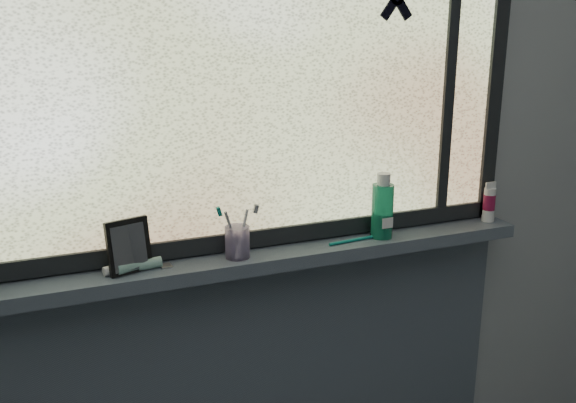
% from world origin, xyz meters
% --- Properties ---
extents(wall_back, '(3.00, 0.01, 2.50)m').
position_xyz_m(wall_back, '(0.00, 1.30, 1.25)').
color(wall_back, '#9EA3A8').
rests_on(wall_back, ground).
extents(windowsill, '(1.62, 0.14, 0.04)m').
position_xyz_m(windowsill, '(0.00, 1.23, 1.00)').
color(windowsill, '#4A5563').
rests_on(windowsill, wall_back).
extents(sill_apron, '(1.62, 0.02, 0.98)m').
position_xyz_m(sill_apron, '(0.00, 1.29, 0.49)').
color(sill_apron, '#4A5563').
rests_on(sill_apron, floor).
extents(window_pane, '(1.50, 0.01, 1.00)m').
position_xyz_m(window_pane, '(0.00, 1.28, 1.53)').
color(window_pane, silver).
rests_on(window_pane, wall_back).
extents(frame_bottom, '(1.60, 0.03, 0.05)m').
position_xyz_m(frame_bottom, '(0.00, 1.28, 1.05)').
color(frame_bottom, black).
rests_on(frame_bottom, windowsill).
extents(frame_right, '(0.05, 0.03, 1.10)m').
position_xyz_m(frame_right, '(0.78, 1.28, 1.53)').
color(frame_right, black).
rests_on(frame_right, wall_back).
extents(frame_mullion, '(0.03, 0.03, 1.00)m').
position_xyz_m(frame_mullion, '(0.60, 1.28, 1.53)').
color(frame_mullion, black).
rests_on(frame_mullion, wall_back).
extents(vanity_mirror, '(0.13, 0.09, 0.14)m').
position_xyz_m(vanity_mirror, '(-0.40, 1.22, 1.09)').
color(vanity_mirror, black).
rests_on(vanity_mirror, windowsill).
extents(toothpaste_tube, '(0.22, 0.10, 0.04)m').
position_xyz_m(toothpaste_tube, '(-0.38, 1.22, 1.04)').
color(toothpaste_tube, silver).
rests_on(toothpaste_tube, windowsill).
extents(toothbrush_cup, '(0.08, 0.08, 0.09)m').
position_xyz_m(toothbrush_cup, '(-0.11, 1.22, 1.07)').
color(toothbrush_cup, '#C0AAE1').
rests_on(toothbrush_cup, windowsill).
extents(toothbrush_lying, '(0.22, 0.04, 0.01)m').
position_xyz_m(toothbrush_lying, '(0.26, 1.21, 1.03)').
color(toothbrush_lying, '#0C7469').
rests_on(toothbrush_lying, windowsill).
extents(mouthwash_bottle, '(0.08, 0.08, 0.16)m').
position_xyz_m(mouthwash_bottle, '(0.35, 1.22, 1.12)').
color(mouthwash_bottle, '#1B8C66').
rests_on(mouthwash_bottle, windowsill).
extents(cream_tube, '(0.05, 0.05, 0.09)m').
position_xyz_m(cream_tube, '(0.76, 1.23, 1.09)').
color(cream_tube, silver).
rests_on(cream_tube, windowsill).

